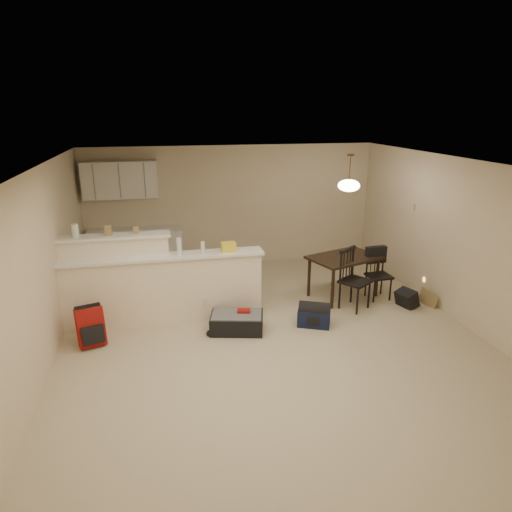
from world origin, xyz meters
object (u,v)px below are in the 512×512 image
object	(u,v)px
dining_table	(344,261)
red_backpack	(91,327)
dining_chair_near	(355,280)
suitcase	(237,322)
navy_duffel	(314,318)
dining_chair_far	(379,274)
black_daypack	(407,299)
pendant_lamp	(349,185)

from	to	relation	value
dining_table	red_backpack	size ratio (longest dim) A/B	2.52
dining_chair_near	red_backpack	bearing A→B (deg)	150.58
suitcase	navy_duffel	world-z (taller)	navy_duffel
dining_chair_far	black_daypack	size ratio (longest dim) A/B	2.74
dining_chair_far	red_backpack	distance (m)	4.78
dining_chair_far	navy_duffel	xyz separation A→B (m)	(-1.45, -0.78, -0.31)
dining_chair_near	dining_chair_far	xyz separation A→B (m)	(0.58, 0.31, -0.07)
pendant_lamp	navy_duffel	size ratio (longest dim) A/B	1.27
suitcase	red_backpack	xyz separation A→B (m)	(-2.09, 0.01, 0.14)
red_backpack	black_daypack	xyz separation A→B (m)	(5.04, 0.24, -0.13)
navy_duffel	black_daypack	size ratio (longest dim) A/B	1.51
dining_chair_near	dining_chair_far	distance (m)	0.66
dining_table	dining_chair_near	distance (m)	0.56
dining_chair_far	red_backpack	size ratio (longest dim) A/B	1.62
suitcase	black_daypack	bearing A→B (deg)	18.44
suitcase	dining_chair_far	bearing A→B (deg)	28.24
pendant_lamp	red_backpack	world-z (taller)	pendant_lamp
pendant_lamp	suitcase	size ratio (longest dim) A/B	0.80
dining_chair_far	suitcase	world-z (taller)	dining_chair_far
pendant_lamp	dining_chair_far	bearing A→B (deg)	-22.31
dining_chair_far	suitcase	distance (m)	2.75
dining_chair_near	navy_duffel	world-z (taller)	dining_chair_near
red_backpack	black_daypack	size ratio (longest dim) A/B	1.69
pendant_lamp	dining_chair_far	xyz separation A→B (m)	(0.57, -0.23, -1.54)
navy_duffel	red_backpack	bearing A→B (deg)	-157.87
dining_chair_near	red_backpack	distance (m)	4.17
dining_table	navy_duffel	xyz separation A→B (m)	(-0.88, -1.02, -0.52)
dining_table	dining_chair_near	xyz separation A→B (m)	(-0.02, -0.54, -0.14)
dining_chair_far	red_backpack	bearing A→B (deg)	-175.79
dining_chair_near	suitcase	size ratio (longest dim) A/B	1.32
pendant_lamp	dining_chair_near	distance (m)	1.57
pendant_lamp	black_daypack	distance (m)	2.15
suitcase	red_backpack	distance (m)	2.09
dining_table	navy_duffel	world-z (taller)	dining_table
pendant_lamp	dining_chair_far	world-z (taller)	pendant_lamp
navy_duffel	dining_chair_far	bearing A→B (deg)	52.34
black_daypack	dining_table	bearing A→B (deg)	34.54
dining_table	pendant_lamp	xyz separation A→B (m)	(0.00, 0.00, 1.34)
dining_table	suitcase	world-z (taller)	dining_table
pendant_lamp	navy_duffel	xyz separation A→B (m)	(-0.88, -1.02, -1.86)
red_backpack	dining_table	bearing A→B (deg)	-5.01
dining_table	navy_duffel	bearing A→B (deg)	-150.48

